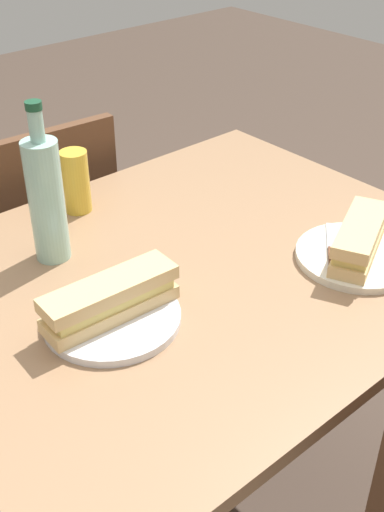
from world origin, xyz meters
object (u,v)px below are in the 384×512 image
at_px(baguette_sandwich_far, 110,298).
at_px(knife_far, 89,299).
at_px(dining_table, 192,311).
at_px(knife_near, 330,249).
at_px(beer_glass, 76,182).
at_px(baguette_sandwich_near, 359,238).
at_px(plate_near, 356,256).
at_px(chair_far, 42,245).
at_px(water_bottle, 46,198).
at_px(plate_far, 112,317).

height_order(baguette_sandwich_far, knife_far, baguette_sandwich_far).
bearing_deg(dining_table, knife_near, -35.09).
distance_m(knife_near, beer_glass, 0.57).
xyz_separation_m(dining_table, baguette_sandwich_near, (0.26, -0.20, 0.16)).
xyz_separation_m(baguette_sandwich_far, knife_far, (-0.01, 0.06, -0.03)).
xyz_separation_m(dining_table, plate_near, (0.26, -0.20, 0.12)).
xyz_separation_m(dining_table, chair_far, (-0.01, 0.63, -0.14)).
bearing_deg(baguette_sandwich_near, water_bottle, 137.75).
relative_size(dining_table, beer_glass, 7.74).
xyz_separation_m(chair_far, knife_far, (-0.22, -0.61, 0.27)).
height_order(knife_near, water_bottle, water_bottle).
height_order(knife_near, beer_glass, beer_glass).
distance_m(chair_far, plate_far, 0.75).
bearing_deg(water_bottle, knife_near, -41.27).
height_order(chair_far, knife_near, chair_far).
bearing_deg(water_bottle, plate_near, -42.25).
xyz_separation_m(dining_table, knife_near, (0.23, -0.16, 0.13)).
xyz_separation_m(knife_near, plate_far, (-0.45, 0.12, -0.01)).
height_order(plate_far, baguette_sandwich_far, baguette_sandwich_far).
relative_size(chair_far, knife_far, 4.92).
bearing_deg(water_bottle, beer_glass, 42.24).
distance_m(baguette_sandwich_near, plate_far, 0.51).
bearing_deg(baguette_sandwich_far, knife_far, 98.33).
bearing_deg(plate_near, dining_table, 142.14).
bearing_deg(plate_near, knife_far, 155.96).
xyz_separation_m(dining_table, baguette_sandwich_far, (-0.22, -0.04, 0.16)).
bearing_deg(water_bottle, knife_far, -102.07).
xyz_separation_m(plate_near, beer_glass, (-0.31, 0.53, 0.06)).
height_order(plate_far, knife_far, knife_far).
bearing_deg(plate_near, knife_near, 127.35).
relative_size(knife_near, knife_far, 0.82).
relative_size(chair_far, baguette_sandwich_far, 3.52).
distance_m(plate_far, beer_glass, 0.42).
bearing_deg(knife_near, dining_table, 144.91).
distance_m(plate_near, baguette_sandwich_far, 0.51).
bearing_deg(knife_far, chair_far, 70.03).
height_order(baguette_sandwich_near, baguette_sandwich_far, same).
relative_size(knife_far, water_bottle, 0.55).
xyz_separation_m(plate_far, knife_far, (-0.01, 0.06, 0.01)).
bearing_deg(knife_near, baguette_sandwich_near, -52.65).
height_order(plate_near, knife_near, knife_near).
xyz_separation_m(baguette_sandwich_near, water_bottle, (-0.45, 0.41, 0.08)).
distance_m(baguette_sandwich_near, knife_near, 0.06).
height_order(dining_table, knife_far, knife_far).
xyz_separation_m(knife_near, beer_glass, (-0.27, 0.49, 0.05)).
height_order(baguette_sandwich_near, beer_glass, beer_glass).
relative_size(baguette_sandwich_far, beer_glass, 1.75).
bearing_deg(knife_near, plate_near, -52.65).
xyz_separation_m(plate_near, plate_far, (-0.48, 0.16, 0.00)).
bearing_deg(knife_far, baguette_sandwich_near, -24.04).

